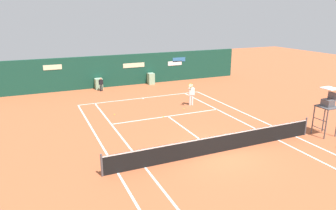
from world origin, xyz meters
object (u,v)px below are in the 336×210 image
Objects in this scene: tennis_ball_by_sideline at (114,115)px; tennis_ball_mid_court at (163,117)px; ball_kid_centre_post at (101,83)px; umpire_chair at (328,105)px; tennis_ball_near_service_line at (184,109)px; player_on_baseline at (191,93)px.

tennis_ball_mid_court is (2.98, -1.83, 0.00)m from tennis_ball_by_sideline.
ball_kid_centre_post reaches higher than tennis_ball_by_sideline.
tennis_ball_by_sideline is at bearing 148.37° from tennis_ball_mid_court.
tennis_ball_by_sideline is (-10.30, 8.66, -1.83)m from umpire_chair.
umpire_chair is at bearing 116.42° from ball_kid_centre_post.
tennis_ball_mid_court and tennis_ball_near_service_line have the same top height.
umpire_chair is 41.83× the size of tennis_ball_mid_court.
ball_kid_centre_post is 9.48m from tennis_ball_mid_court.
tennis_ball_by_sideline is at bearing 49.95° from umpire_chair.
umpire_chair reaches higher than ball_kid_centre_post.
player_on_baseline is 3.72m from tennis_ball_mid_court.
umpire_chair is 1.53× the size of player_on_baseline.
tennis_ball_by_sideline is at bearing 12.75° from player_on_baseline.
tennis_ball_mid_court is at bearing 47.02° from umpire_chair.
umpire_chair is 13.59m from tennis_ball_by_sideline.
tennis_ball_by_sideline is 1.00× the size of tennis_ball_near_service_line.
umpire_chair is at bearing -40.05° from tennis_ball_by_sideline.
player_on_baseline reaches higher than tennis_ball_mid_court.
umpire_chair is 41.83× the size of tennis_ball_near_service_line.
tennis_ball_mid_court is at bearing -152.93° from tennis_ball_near_service_line.
tennis_ball_by_sideline and tennis_ball_near_service_line have the same top height.
tennis_ball_near_service_line is (-5.18, 7.93, -1.83)m from umpire_chair.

